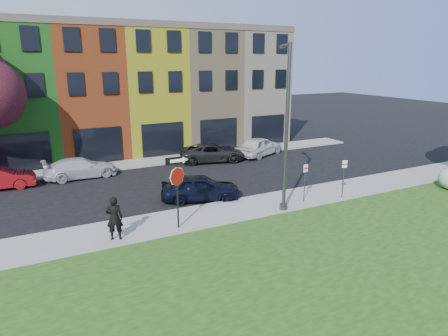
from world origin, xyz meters
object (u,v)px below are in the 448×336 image
man (114,218)px  sedan_near (200,188)px  stop_sign (177,178)px  street_lamp (286,129)px

man → sedan_near: 6.30m
man → stop_sign: bearing=-162.3°
stop_sign → man: 3.21m
sedan_near → street_lamp: bearing=-117.8°
stop_sign → sedan_near: bearing=51.3°
stop_sign → man: (-2.87, 0.08, -1.43)m
man → sedan_near: (5.41, 3.20, -0.35)m
stop_sign → sedan_near: 4.52m
stop_sign → sedan_near: stop_sign is taller
man → sedan_near: bearing=-130.1°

